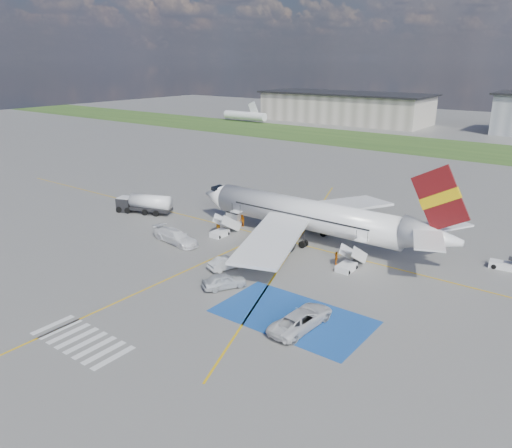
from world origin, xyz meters
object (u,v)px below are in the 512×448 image
Objects in this scene: car_silver_a at (224,281)px; airliner at (315,216)px; gpu_cart at (235,219)px; van_white_a at (302,316)px; car_silver_b at (227,263)px; belt_loader at (511,267)px; van_white_b at (175,234)px; fuel_tanker at (145,205)px.

airliner is at bearing -60.61° from car_silver_a.
gpu_cart is 29.24m from van_white_a.
car_silver_b is (-3.32, -13.32, -2.69)m from airliner.
belt_loader is 0.86× the size of van_white_b.
airliner reaches higher than van_white_a.
belt_loader is 31.77m from car_silver_a.
belt_loader is at bearing -7.80° from fuel_tanker.
gpu_cart is 35.11m from belt_loader.
gpu_cart is 0.40× the size of van_white_b.
fuel_tanker is 1.55× the size of van_white_b.
airliner is 22.81m from belt_loader.
van_white_a is at bearing -35.66° from gpu_cart.
belt_loader is 27.22m from van_white_a.
van_white_a reaches higher than car_silver_b.
car_silver_b is at bearing -20.36° from van_white_a.
van_white_a is at bearing -159.63° from car_silver_a.
gpu_cart is 15.70m from car_silver_b.
car_silver_b is (-2.97, 3.91, -0.06)m from car_silver_a.
van_white_b reaches higher than gpu_cart.
van_white_b is (-10.50, 2.38, 0.40)m from car_silver_b.
airliner is 16.50× the size of gpu_cart.
van_white_b is (-1.20, -10.27, 0.30)m from gpu_cart.
car_silver_b is 0.76× the size of van_white_b.
fuel_tanker is 2.04× the size of car_silver_b.
car_silver_b is at bearing -151.11° from belt_loader.
belt_loader is (21.96, 5.37, -3.04)m from airliner.
car_silver_b is at bearing -22.23° from car_silver_a.
fuel_tanker is at bearing -169.96° from airliner.
car_silver_a is at bearing -50.04° from gpu_cart.
car_silver_b is (-25.28, -18.69, 0.35)m from belt_loader.
fuel_tanker reaches higher than van_white_b.
gpu_cart is at bearing -36.10° from van_white_a.
car_silver_a is 0.82× the size of van_white_a.
car_silver_b is at bearing -39.60° from fuel_tanker.
van_white_a is 25.25m from van_white_b.
fuel_tanker reaches higher than car_silver_a.
airliner is at bearing -59.21° from van_white_a.
van_white_b reaches higher than belt_loader.
airliner is 12.90m from gpu_cart.
airliner is 27.29m from fuel_tanker.
gpu_cart reaches higher than car_silver_a.
van_white_a is (36.86, -14.36, -0.19)m from fuel_tanker.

